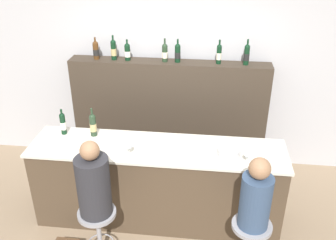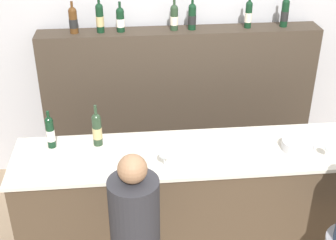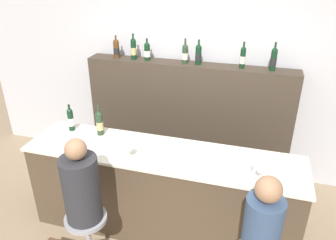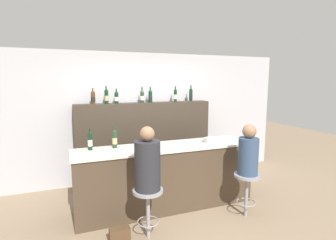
% 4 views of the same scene
% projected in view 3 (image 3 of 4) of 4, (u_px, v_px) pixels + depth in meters
% --- Properties ---
extents(wall_back, '(6.40, 0.05, 2.60)m').
position_uv_depth(wall_back, '(192.00, 81.00, 4.45)').
color(wall_back, '#B2B2B7').
rests_on(wall_back, ground_plane).
extents(bar_counter, '(2.89, 0.69, 1.02)m').
position_uv_depth(bar_counter, '(162.00, 192.00, 3.58)').
color(bar_counter, '#473828').
rests_on(bar_counter, ground_plane).
extents(back_bar_cabinet, '(2.70, 0.28, 1.61)m').
position_uv_depth(back_bar_cabinet, '(187.00, 121.00, 4.47)').
color(back_bar_cabinet, '#382D23').
rests_on(back_bar_cabinet, ground_plane).
extents(wine_bottle_counter_0, '(0.07, 0.07, 0.32)m').
position_uv_depth(wine_bottle_counter_0, '(71.00, 119.00, 3.73)').
color(wine_bottle_counter_0, black).
rests_on(wine_bottle_counter_0, bar_counter).
extents(wine_bottle_counter_1, '(0.08, 0.08, 0.35)m').
position_uv_depth(wine_bottle_counter_1, '(100.00, 123.00, 3.64)').
color(wine_bottle_counter_1, '#233823').
rests_on(wine_bottle_counter_1, bar_counter).
extents(wine_bottle_backbar_0, '(0.08, 0.08, 0.30)m').
position_uv_depth(wine_bottle_backbar_0, '(116.00, 48.00, 4.31)').
color(wine_bottle_backbar_0, '#4C2D14').
rests_on(wine_bottle_backbar_0, back_bar_cabinet).
extents(wine_bottle_backbar_1, '(0.07, 0.07, 0.33)m').
position_uv_depth(wine_bottle_backbar_1, '(134.00, 49.00, 4.24)').
color(wine_bottle_backbar_1, black).
rests_on(wine_bottle_backbar_1, back_bar_cabinet).
extents(wine_bottle_backbar_2, '(0.08, 0.08, 0.28)m').
position_uv_depth(wine_bottle_backbar_2, '(147.00, 51.00, 4.20)').
color(wine_bottle_backbar_2, black).
rests_on(wine_bottle_backbar_2, back_bar_cabinet).
extents(wine_bottle_backbar_3, '(0.08, 0.08, 0.31)m').
position_uv_depth(wine_bottle_backbar_3, '(185.00, 54.00, 4.07)').
color(wine_bottle_backbar_3, '#233823').
rests_on(wine_bottle_backbar_3, back_bar_cabinet).
extents(wine_bottle_backbar_4, '(0.08, 0.08, 0.31)m').
position_uv_depth(wine_bottle_backbar_4, '(198.00, 54.00, 4.03)').
color(wine_bottle_backbar_4, black).
rests_on(wine_bottle_backbar_4, back_bar_cabinet).
extents(wine_bottle_backbar_5, '(0.07, 0.07, 0.32)m').
position_uv_depth(wine_bottle_backbar_5, '(243.00, 57.00, 3.89)').
color(wine_bottle_backbar_5, black).
rests_on(wine_bottle_backbar_5, back_bar_cabinet).
extents(wine_bottle_backbar_6, '(0.07, 0.07, 0.33)m').
position_uv_depth(wine_bottle_backbar_6, '(274.00, 59.00, 3.80)').
color(wine_bottle_backbar_6, black).
rests_on(wine_bottle_backbar_6, back_bar_cabinet).
extents(wine_glass_0, '(0.08, 0.08, 0.16)m').
position_uv_depth(wine_glass_0, '(129.00, 148.00, 3.21)').
color(wine_glass_0, silver).
rests_on(wine_glass_0, bar_counter).
extents(wine_glass_1, '(0.07, 0.07, 0.13)m').
position_uv_depth(wine_glass_1, '(260.00, 171.00, 2.90)').
color(wine_glass_1, silver).
rests_on(wine_glass_1, bar_counter).
extents(metal_bowl, '(0.25, 0.25, 0.08)m').
position_uv_depth(metal_bowl, '(240.00, 164.00, 3.10)').
color(metal_bowl, '#B7B7BC').
rests_on(metal_bowl, bar_counter).
extents(bar_stool_left, '(0.39, 0.39, 0.66)m').
position_uv_depth(bar_stool_left, '(87.00, 228.00, 3.08)').
color(bar_stool_left, gray).
rests_on(bar_stool_left, ground_plane).
extents(guest_seated_left, '(0.33, 0.33, 0.82)m').
position_uv_depth(guest_seated_left, '(81.00, 186.00, 2.86)').
color(guest_seated_left, '#28282D').
rests_on(guest_seated_left, bar_stool_left).
extents(guest_seated_right, '(0.29, 0.29, 0.76)m').
position_uv_depth(guest_seated_right, '(263.00, 223.00, 2.49)').
color(guest_seated_right, '#334766').
rests_on(guest_seated_right, bar_stool_right).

